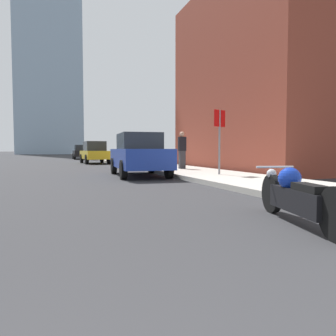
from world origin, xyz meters
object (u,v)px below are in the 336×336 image
Objects in this scene: motorcycle at (297,196)px; pedestrian at (182,150)px; parked_car_yellow at (95,152)px; stop_sign at (220,131)px; parked_car_blue at (139,154)px; parked_car_black at (81,152)px.

pedestrian is at bearing 90.29° from motorcycle.
parked_car_yellow is (-0.07, 21.45, 0.44)m from motorcycle.
parked_car_yellow is 2.46× the size of pedestrian.
motorcycle is at bearing -110.29° from stop_sign.
parked_car_blue is at bearing 103.69° from motorcycle.
stop_sign is at bearing 83.83° from motorcycle.
pedestrian reaches higher than parked_car_blue.
parked_car_black is at bearing 96.60° from pedestrian.
parked_car_yellow is 1.01× the size of parked_car_black.
parked_car_black is (0.07, 11.65, -0.05)m from parked_car_yellow.
stop_sign is (2.60, -14.60, 0.90)m from parked_car_yellow.
parked_car_blue is 3.04m from pedestrian.
parked_car_black is 2.44× the size of pedestrian.
parked_car_yellow is 1.84× the size of stop_sign.
parked_car_yellow is (-0.13, 12.54, -0.02)m from parked_car_blue.
motorcycle is at bearing -89.38° from parked_car_black.
motorcycle is 1.35× the size of pedestrian.
parked_car_blue reaches higher than parked_car_black.
stop_sign is 1.34× the size of pedestrian.
stop_sign reaches higher than parked_car_yellow.
parked_car_blue is at bearing -92.07° from parked_car_yellow.
parked_car_yellow is 11.20m from pedestrian.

